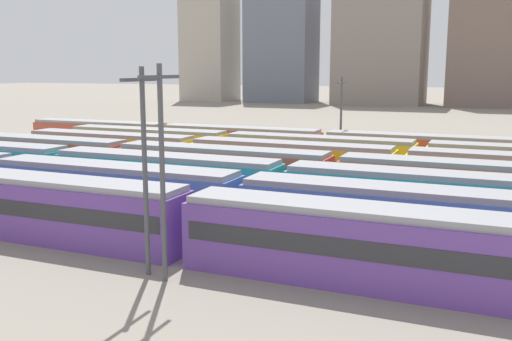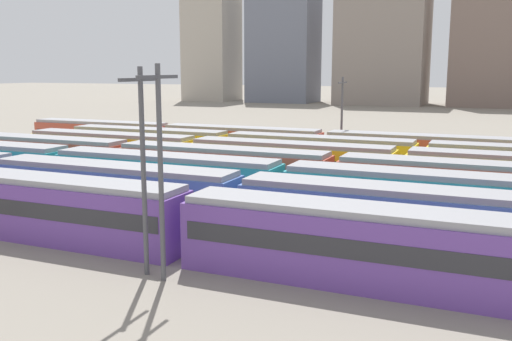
{
  "view_description": "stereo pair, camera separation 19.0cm",
  "coord_description": "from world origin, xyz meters",
  "px_view_note": "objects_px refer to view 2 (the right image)",
  "views": [
    {
      "loc": [
        33.93,
        -25.34,
        9.9
      ],
      "look_at": [
        16.71,
        15.6,
        2.04
      ],
      "focal_mm": 40.06,
      "sensor_mm": 36.0,
      "label": 1
    },
    {
      "loc": [
        34.11,
        -25.27,
        9.9
      ],
      "look_at": [
        16.71,
        15.6,
        2.04
      ],
      "focal_mm": 40.06,
      "sensor_mm": 36.0,
      "label": 2
    }
  ],
  "objects_px": {
    "train_track_5": "(318,156)",
    "catenary_pole_1": "(342,115)",
    "train_track_3": "(469,188)",
    "train_track_6": "(241,144)",
    "train_track_4": "(290,163)",
    "catenary_pole_0": "(143,162)",
    "catenary_pole_2": "(160,164)",
    "train_track_1": "(401,220)",
    "train_track_2": "(428,201)",
    "train_track_0": "(48,207)"
  },
  "relations": [
    {
      "from": "train_track_1",
      "to": "catenary_pole_2",
      "type": "bearing_deg",
      "value": -139.23
    },
    {
      "from": "catenary_pole_0",
      "to": "train_track_2",
      "type": "bearing_deg",
      "value": 48.38
    },
    {
      "from": "train_track_2",
      "to": "catenary_pole_2",
      "type": "distance_m",
      "value": 17.57
    },
    {
      "from": "train_track_0",
      "to": "train_track_6",
      "type": "distance_m",
      "value": 31.25
    },
    {
      "from": "train_track_4",
      "to": "train_track_6",
      "type": "bearing_deg",
      "value": 132.26
    },
    {
      "from": "train_track_2",
      "to": "train_track_4",
      "type": "xyz_separation_m",
      "value": [
        -12.72,
        10.4,
        -0.0
      ]
    },
    {
      "from": "train_track_1",
      "to": "train_track_2",
      "type": "height_order",
      "value": "same"
    },
    {
      "from": "train_track_3",
      "to": "catenary_pole_0",
      "type": "bearing_deg",
      "value": -127.01
    },
    {
      "from": "train_track_0",
      "to": "train_track_2",
      "type": "relative_size",
      "value": 0.6
    },
    {
      "from": "train_track_2",
      "to": "catenary_pole_2",
      "type": "xyz_separation_m",
      "value": [
        -10.52,
        -13.57,
        3.74
      ]
    },
    {
      "from": "train_track_4",
      "to": "catenary_pole_2",
      "type": "bearing_deg",
      "value": -84.74
    },
    {
      "from": "catenary_pole_2",
      "to": "train_track_6",
      "type": "bearing_deg",
      "value": 108.73
    },
    {
      "from": "train_track_0",
      "to": "catenary_pole_0",
      "type": "distance_m",
      "value": 9.86
    },
    {
      "from": "train_track_3",
      "to": "catenary_pole_2",
      "type": "distance_m",
      "value": 22.95
    },
    {
      "from": "train_track_2",
      "to": "catenary_pole_0",
      "type": "height_order",
      "value": "catenary_pole_0"
    },
    {
      "from": "train_track_2",
      "to": "train_track_3",
      "type": "xyz_separation_m",
      "value": [
        2.14,
        5.2,
        0.0
      ]
    },
    {
      "from": "train_track_5",
      "to": "catenary_pole_2",
      "type": "xyz_separation_m",
      "value": [
        1.25,
        -29.17,
        3.74
      ]
    },
    {
      "from": "catenary_pole_0",
      "to": "catenary_pole_1",
      "type": "height_order",
      "value": "catenary_pole_0"
    },
    {
      "from": "catenary_pole_1",
      "to": "train_track_1",
      "type": "bearing_deg",
      "value": -69.43
    },
    {
      "from": "catenary_pole_0",
      "to": "train_track_3",
      "type": "bearing_deg",
      "value": 52.99
    },
    {
      "from": "train_track_6",
      "to": "train_track_4",
      "type": "bearing_deg",
      "value": -47.74
    },
    {
      "from": "catenary_pole_0",
      "to": "catenary_pole_1",
      "type": "distance_m",
      "value": 37.21
    },
    {
      "from": "train_track_2",
      "to": "train_track_5",
      "type": "height_order",
      "value": "same"
    },
    {
      "from": "train_track_2",
      "to": "train_track_4",
      "type": "bearing_deg",
      "value": 140.74
    },
    {
      "from": "train_track_3",
      "to": "train_track_6",
      "type": "distance_m",
      "value": 28.89
    },
    {
      "from": "train_track_1",
      "to": "catenary_pole_2",
      "type": "xyz_separation_m",
      "value": [
        -9.71,
        -8.37,
        3.74
      ]
    },
    {
      "from": "train_track_4",
      "to": "train_track_5",
      "type": "height_order",
      "value": "same"
    },
    {
      "from": "train_track_3",
      "to": "catenary_pole_0",
      "type": "relative_size",
      "value": 9.31
    },
    {
      "from": "train_track_0",
      "to": "catenary_pole_2",
      "type": "xyz_separation_m",
      "value": [
        9.92,
        -3.17,
        3.74
      ]
    },
    {
      "from": "train_track_3",
      "to": "catenary_pole_1",
      "type": "xyz_separation_m",
      "value": [
        -13.92,
        18.82,
        3.21
      ]
    },
    {
      "from": "catenary_pole_1",
      "to": "catenary_pole_0",
      "type": "bearing_deg",
      "value": -89.91
    },
    {
      "from": "catenary_pole_0",
      "to": "train_track_6",
      "type": "bearing_deg",
      "value": 107.1
    },
    {
      "from": "train_track_6",
      "to": "catenary_pole_0",
      "type": "height_order",
      "value": "catenary_pole_0"
    },
    {
      "from": "train_track_5",
      "to": "catenary_pole_1",
      "type": "bearing_deg",
      "value": 90.07
    },
    {
      "from": "catenary_pole_1",
      "to": "train_track_4",
      "type": "bearing_deg",
      "value": -93.98
    },
    {
      "from": "catenary_pole_2",
      "to": "train_track_2",
      "type": "bearing_deg",
      "value": 52.22
    },
    {
      "from": "train_track_2",
      "to": "train_track_3",
      "type": "bearing_deg",
      "value": 67.59
    },
    {
      "from": "train_track_0",
      "to": "train_track_5",
      "type": "height_order",
      "value": "same"
    },
    {
      "from": "train_track_0",
      "to": "train_track_1",
      "type": "relative_size",
      "value": 0.6
    },
    {
      "from": "train_track_5",
      "to": "catenary_pole_1",
      "type": "height_order",
      "value": "catenary_pole_1"
    },
    {
      "from": "train_track_3",
      "to": "train_track_4",
      "type": "distance_m",
      "value": 15.75
    },
    {
      "from": "train_track_4",
      "to": "catenary_pole_0",
      "type": "height_order",
      "value": "catenary_pole_0"
    },
    {
      "from": "train_track_4",
      "to": "catenary_pole_1",
      "type": "height_order",
      "value": "catenary_pole_1"
    },
    {
      "from": "train_track_3",
      "to": "catenary_pole_0",
      "type": "height_order",
      "value": "catenary_pole_0"
    },
    {
      "from": "train_track_4",
      "to": "catenary_pole_2",
      "type": "relative_size",
      "value": 5.48
    },
    {
      "from": "train_track_0",
      "to": "train_track_6",
      "type": "relative_size",
      "value": 1.0
    },
    {
      "from": "train_track_3",
      "to": "catenary_pole_2",
      "type": "xyz_separation_m",
      "value": [
        -12.66,
        -18.77,
        3.74
      ]
    },
    {
      "from": "train_track_1",
      "to": "train_track_4",
      "type": "relative_size",
      "value": 1.68
    },
    {
      "from": "train_track_5",
      "to": "train_track_6",
      "type": "relative_size",
      "value": 1.0
    },
    {
      "from": "train_track_3",
      "to": "catenary_pole_1",
      "type": "height_order",
      "value": "catenary_pole_1"
    }
  ]
}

